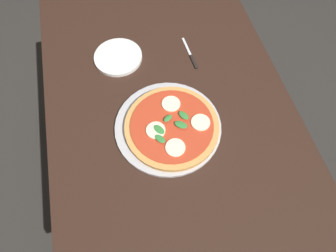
{
  "coord_description": "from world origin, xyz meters",
  "views": [
    {
      "loc": [
        0.55,
        -0.14,
        1.68
      ],
      "look_at": [
        0.07,
        -0.03,
        0.78
      ],
      "focal_mm": 32.42,
      "sensor_mm": 36.0,
      "label": 1
    }
  ],
  "objects_px": {
    "dining_table": "(170,123)",
    "pizza": "(172,126)",
    "plate_white": "(118,57)",
    "knife": "(191,57)",
    "serving_tray": "(168,127)"
  },
  "relations": [
    {
      "from": "dining_table",
      "to": "pizza",
      "type": "height_order",
      "value": "pizza"
    },
    {
      "from": "dining_table",
      "to": "pizza",
      "type": "relative_size",
      "value": 4.34
    },
    {
      "from": "dining_table",
      "to": "plate_white",
      "type": "height_order",
      "value": "plate_white"
    },
    {
      "from": "dining_table",
      "to": "plate_white",
      "type": "relative_size",
      "value": 7.39
    },
    {
      "from": "pizza",
      "to": "knife",
      "type": "relative_size",
      "value": 1.91
    },
    {
      "from": "serving_tray",
      "to": "knife",
      "type": "distance_m",
      "value": 0.33
    },
    {
      "from": "serving_tray",
      "to": "plate_white",
      "type": "relative_size",
      "value": 1.94
    },
    {
      "from": "dining_table",
      "to": "serving_tray",
      "type": "xyz_separation_m",
      "value": [
        0.07,
        -0.03,
        0.12
      ]
    },
    {
      "from": "pizza",
      "to": "knife",
      "type": "bearing_deg",
      "value": 152.76
    },
    {
      "from": "serving_tray",
      "to": "plate_white",
      "type": "bearing_deg",
      "value": -161.27
    },
    {
      "from": "knife",
      "to": "serving_tray",
      "type": "bearing_deg",
      "value": -29.82
    },
    {
      "from": "pizza",
      "to": "dining_table",
      "type": "bearing_deg",
      "value": 169.15
    },
    {
      "from": "knife",
      "to": "dining_table",
      "type": "bearing_deg",
      "value": -32.87
    },
    {
      "from": "pizza",
      "to": "knife",
      "type": "distance_m",
      "value": 0.33
    },
    {
      "from": "plate_white",
      "to": "dining_table",
      "type": "bearing_deg",
      "value": 27.99
    }
  ]
}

